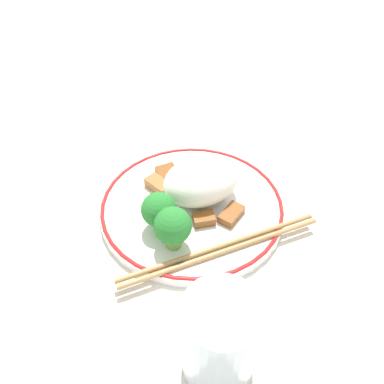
{
  "coord_description": "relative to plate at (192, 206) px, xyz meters",
  "views": [
    {
      "loc": [
        0.14,
        0.31,
        0.35
      ],
      "look_at": [
        0.0,
        0.0,
        0.03
      ],
      "focal_mm": 35.0,
      "sensor_mm": 36.0,
      "label": 1
    }
  ],
  "objects": [
    {
      "name": "ground_plane",
      "position": [
        0.0,
        0.0,
        -0.01
      ],
      "size": [
        3.0,
        3.0,
        0.0
      ],
      "primitive_type": "plane",
      "color": "silver"
    },
    {
      "name": "plate",
      "position": [
        0.0,
        0.0,
        0.0
      ],
      "size": [
        0.24,
        0.24,
        0.02
      ],
      "color": "white",
      "rests_on": "ground_plane"
    },
    {
      "name": "rice_mound",
      "position": [
        -0.02,
        -0.01,
        0.03
      ],
      "size": [
        0.1,
        0.07,
        0.06
      ],
      "color": "white",
      "rests_on": "plate"
    },
    {
      "name": "broccoli_back_left",
      "position": [
        0.05,
        0.02,
        0.03
      ],
      "size": [
        0.04,
        0.04,
        0.05
      ],
      "color": "#72AD4C",
      "rests_on": "plate"
    },
    {
      "name": "broccoli_back_center",
      "position": [
        0.05,
        0.05,
        0.04
      ],
      "size": [
        0.04,
        0.04,
        0.05
      ],
      "color": "#72AD4C",
      "rests_on": "plate"
    },
    {
      "name": "meat_near_front",
      "position": [
        -0.04,
        -0.05,
        0.01
      ],
      "size": [
        0.04,
        0.05,
        0.01
      ],
      "color": "#9E6633",
      "rests_on": "plate"
    },
    {
      "name": "meat_near_left",
      "position": [
        0.01,
        -0.07,
        0.01
      ],
      "size": [
        0.03,
        0.03,
        0.01
      ],
      "color": "brown",
      "rests_on": "plate"
    },
    {
      "name": "meat_near_right",
      "position": [
        0.03,
        -0.04,
        0.01
      ],
      "size": [
        0.03,
        0.04,
        0.01
      ],
      "color": "#9E6633",
      "rests_on": "plate"
    },
    {
      "name": "meat_near_back",
      "position": [
        -0.0,
        0.04,
        0.01
      ],
      "size": [
        0.03,
        0.02,
        0.01
      ],
      "color": "brown",
      "rests_on": "plate"
    },
    {
      "name": "meat_on_rice_edge",
      "position": [
        -0.03,
        0.04,
        0.01
      ],
      "size": [
        0.04,
        0.03,
        0.01
      ],
      "color": "brown",
      "rests_on": "plate"
    },
    {
      "name": "chopsticks",
      "position": [
        0.0,
        0.08,
        0.01
      ],
      "size": [
        0.25,
        0.02,
        0.01
      ],
      "color": "#AD8451",
      "rests_on": "plate"
    },
    {
      "name": "drinking_glass",
      "position": [
        0.06,
        0.19,
        0.04
      ],
      "size": [
        0.06,
        0.06,
        0.1
      ],
      "color": "silver",
      "rests_on": "ground_plane"
    }
  ]
}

